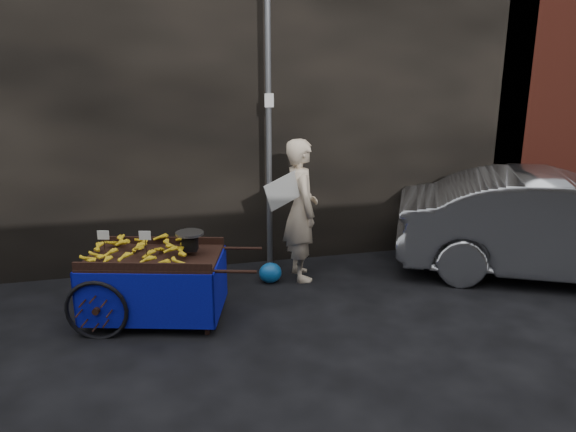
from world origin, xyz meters
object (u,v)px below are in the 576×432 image
object	(u,v)px
banana_cart	(149,262)
parked_car	(560,227)
plastic_bag	(270,273)
vendor	(301,210)

from	to	relation	value
banana_cart	parked_car	size ratio (longest dim) A/B	0.52
banana_cart	plastic_bag	size ratio (longest dim) A/B	7.22
vendor	plastic_bag	xyz separation A→B (m)	(-0.45, -0.10, -0.83)
banana_cart	vendor	size ratio (longest dim) A/B	1.16
banana_cart	parked_car	world-z (taller)	parked_car
banana_cart	plastic_bag	xyz separation A→B (m)	(1.56, 0.72, -0.56)
vendor	parked_car	distance (m)	3.56
plastic_bag	parked_car	bearing A→B (deg)	-10.31
parked_car	plastic_bag	bearing A→B (deg)	105.60
banana_cart	parked_car	distance (m)	5.47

